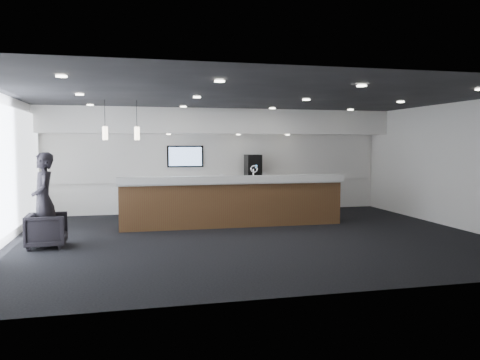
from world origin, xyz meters
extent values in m
plane|color=black|center=(0.00, 0.00, 0.00)|extent=(10.00, 10.00, 0.00)
cube|color=black|center=(0.00, 0.00, 3.00)|extent=(10.00, 8.00, 0.02)
cube|color=white|center=(0.00, 4.00, 1.50)|extent=(10.00, 0.02, 3.00)
cube|color=white|center=(5.00, 0.00, 1.50)|extent=(0.02, 8.00, 3.00)
cube|color=white|center=(0.00, 3.55, 2.65)|extent=(10.00, 0.90, 0.70)
cube|color=white|center=(0.00, 3.97, 1.60)|extent=(9.80, 0.06, 1.40)
cube|color=#D0E3F9|center=(-4.96, 0.00, 1.50)|extent=(0.04, 7.36, 2.55)
cube|color=#9FA2A8|center=(0.00, 3.64, 0.45)|extent=(5.00, 0.60, 0.90)
cube|color=white|center=(0.00, 3.64, 0.93)|extent=(5.06, 0.66, 0.05)
cylinder|color=white|center=(-2.00, 3.32, 0.50)|extent=(0.60, 0.02, 0.02)
cylinder|color=white|center=(-1.00, 3.32, 0.50)|extent=(0.60, 0.02, 0.02)
cylinder|color=white|center=(0.00, 3.32, 0.50)|extent=(0.60, 0.02, 0.02)
cylinder|color=white|center=(1.00, 3.32, 0.50)|extent=(0.60, 0.02, 0.02)
cylinder|color=white|center=(2.00, 3.32, 0.50)|extent=(0.60, 0.02, 0.02)
cube|color=black|center=(-1.00, 3.91, 1.65)|extent=(1.05, 0.07, 0.62)
cube|color=blue|center=(-1.00, 3.87, 1.65)|extent=(0.95, 0.01, 0.54)
cylinder|color=beige|center=(-2.40, 0.80, 2.25)|extent=(0.12, 0.12, 0.30)
cylinder|color=beige|center=(-3.10, 0.80, 2.25)|extent=(0.12, 0.12, 0.30)
cube|color=brown|center=(-0.13, 1.51, 0.53)|extent=(5.41, 0.82, 1.05)
cube|color=white|center=(-0.13, 1.51, 1.08)|extent=(5.50, 0.90, 0.06)
cube|color=white|center=(-0.14, 1.09, 1.17)|extent=(5.49, 0.18, 0.18)
cylinder|color=white|center=(0.44, 1.60, 1.25)|extent=(0.04, 0.04, 0.28)
torus|color=white|center=(0.44, 1.54, 1.39)|extent=(0.19, 0.03, 0.19)
cube|color=black|center=(0.97, 3.64, 1.32)|extent=(0.44, 0.49, 0.75)
cube|color=white|center=(0.97, 3.38, 0.96)|extent=(0.27, 0.12, 0.02)
cube|color=white|center=(0.00, 3.52, 1.05)|extent=(0.14, 0.04, 0.20)
cube|color=white|center=(1.23, 3.51, 1.07)|extent=(0.18, 0.04, 0.24)
imported|color=black|center=(-4.16, -0.09, 0.34)|extent=(0.76, 0.74, 0.67)
imported|color=black|center=(-4.22, 0.01, 0.92)|extent=(0.60, 0.77, 1.85)
imported|color=white|center=(1.90, 3.55, 1.00)|extent=(0.10, 0.10, 0.10)
imported|color=white|center=(1.76, 3.55, 1.00)|extent=(0.15, 0.15, 0.10)
imported|color=white|center=(1.62, 3.55, 1.00)|extent=(0.13, 0.13, 0.10)
imported|color=white|center=(1.48, 3.55, 1.00)|extent=(0.14, 0.14, 0.10)
imported|color=white|center=(1.34, 3.55, 1.00)|extent=(0.14, 0.14, 0.10)
imported|color=white|center=(1.20, 3.55, 1.00)|extent=(0.11, 0.11, 0.10)
imported|color=white|center=(1.06, 3.55, 1.00)|extent=(0.15, 0.15, 0.10)
imported|color=white|center=(0.92, 3.55, 1.00)|extent=(0.12, 0.12, 0.10)
camera|label=1|loc=(-2.57, -9.68, 2.00)|focal=35.00mm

